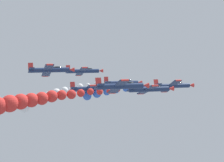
# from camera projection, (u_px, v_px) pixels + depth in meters

# --- Properties ---
(airplane_lead) EXTENTS (8.92, 10.35, 4.12)m
(airplane_lead) POSITION_uv_depth(u_px,v_px,m) (173.00, 86.00, 101.90)
(airplane_lead) COLOR navy
(smoke_trail_lead) EXTENTS (2.37, 15.29, 3.37)m
(smoke_trail_lead) POSITION_uv_depth(u_px,v_px,m) (104.00, 93.00, 97.71)
(smoke_trail_lead) COLOR blue
(airplane_left_inner) EXTENTS (9.26, 10.35, 3.36)m
(airplane_left_inner) POSITION_uv_depth(u_px,v_px,m) (122.00, 83.00, 109.77)
(airplane_left_inner) COLOR navy
(smoke_trail_left_inner) EXTENTS (3.37, 19.89, 7.40)m
(smoke_trail_left_inner) POSITION_uv_depth(u_px,v_px,m) (44.00, 99.00, 105.26)
(smoke_trail_left_inner) COLOR white
(airplane_right_inner) EXTENTS (9.24, 10.35, 3.38)m
(airplane_right_inner) POSITION_uv_depth(u_px,v_px,m) (150.00, 89.00, 90.28)
(airplane_right_inner) COLOR navy
(smoke_trail_right_inner) EXTENTS (8.39, 26.69, 3.73)m
(smoke_trail_right_inner) POSITION_uv_depth(u_px,v_px,m) (30.00, 100.00, 79.48)
(smoke_trail_right_inner) COLOR red
(airplane_left_outer) EXTENTS (9.25, 10.35, 3.38)m
(airplane_left_outer) POSITION_uv_depth(u_px,v_px,m) (91.00, 89.00, 96.98)
(airplane_left_outer) COLOR navy
(airplane_right_outer) EXTENTS (9.24, 10.35, 3.39)m
(airplane_right_outer) POSITION_uv_depth(u_px,v_px,m) (84.00, 71.00, 115.26)
(airplane_right_outer) COLOR navy
(airplane_trailing) EXTENTS (9.06, 10.35, 3.74)m
(airplane_trailing) POSITION_uv_depth(u_px,v_px,m) (121.00, 86.00, 78.21)
(airplane_trailing) COLOR navy
(airplane_high_slot) EXTENTS (9.11, 10.35, 3.60)m
(airplane_high_slot) POSITION_uv_depth(u_px,v_px,m) (50.00, 70.00, 93.77)
(airplane_high_slot) COLOR navy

